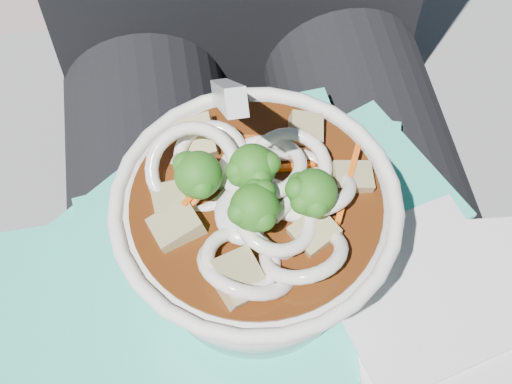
{
  "coord_description": "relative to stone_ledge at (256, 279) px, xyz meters",
  "views": [
    {
      "loc": [
        -0.06,
        -0.24,
        1.08
      ],
      "look_at": [
        -0.03,
        -0.03,
        0.73
      ],
      "focal_mm": 50.0,
      "sensor_mm": 36.0,
      "label": 1
    }
  ],
  "objects": [
    {
      "name": "stone_ledge",
      "position": [
        0.0,
        0.0,
        0.0
      ],
      "size": [
        1.01,
        0.53,
        0.45
      ],
      "primitive_type": "cube",
      "rotation": [
        0.0,
        0.0,
        -0.03
      ],
      "color": "slate",
      "rests_on": "ground"
    },
    {
      "name": "lap",
      "position": [
        0.0,
        -0.15,
        0.3
      ],
      "size": [
        0.35,
        0.48,
        0.15
      ],
      "color": "black",
      "rests_on": "stone_ledge"
    },
    {
      "name": "person_body",
      "position": [
        0.0,
        -0.06,
        0.33
      ],
      "size": [
        0.34,
        0.94,
        1.0
      ],
      "color": "black",
      "rests_on": "ground"
    },
    {
      "name": "plastic_bag",
      "position": [
        -0.05,
        -0.17,
        0.39
      ],
      "size": [
        0.37,
        0.34,
        0.02
      ],
      "color": "#2FC5A6",
      "rests_on": "lap"
    },
    {
      "name": "napkins",
      "position": [
        0.09,
        -0.22,
        0.4
      ],
      "size": [
        0.16,
        0.16,
        0.01
      ],
      "color": "silver",
      "rests_on": "plastic_bag"
    },
    {
      "name": "udon_bowl",
      "position": [
        -0.03,
        -0.18,
        0.46
      ],
      "size": [
        0.21,
        0.21,
        0.2
      ],
      "color": "white",
      "rests_on": "plastic_bag"
    }
  ]
}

